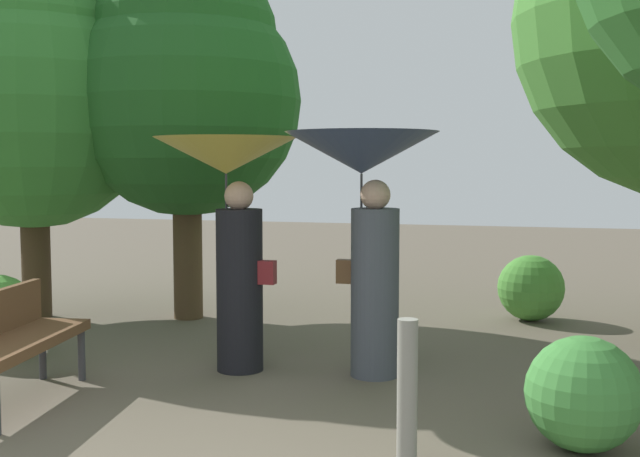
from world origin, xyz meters
TOP-DOWN VIEW (x-y plane):
  - person_left at (-0.66, 2.90)m, footprint 1.23×1.23m
  - person_right at (0.50, 3.03)m, footprint 1.29×1.29m
  - park_bench at (-1.87, 1.53)m, footprint 0.71×1.56m
  - tree_near_left at (-3.74, 4.48)m, footprint 2.84×2.84m
  - tree_far_back at (-2.02, 4.92)m, footprint 2.64×2.64m
  - bush_path_left at (2.18, 1.66)m, footprint 0.72×0.72m
  - bush_path_right at (1.82, 5.83)m, footprint 0.75×0.75m
  - path_marker_post at (1.18, 1.06)m, footprint 0.12×0.12m

SIDE VIEW (x-z plane):
  - bush_path_left at x=2.18m, z-range 0.00..0.72m
  - bush_path_right at x=1.82m, z-range 0.00..0.75m
  - path_marker_post at x=1.18m, z-range 0.00..0.89m
  - park_bench at x=-1.87m, z-range 0.10..0.93m
  - person_left at x=-0.66m, z-range 0.48..2.49m
  - person_right at x=0.50m, z-range 0.51..2.57m
  - tree_near_left at x=-3.74m, z-range 0.55..4.81m
  - tree_far_back at x=-2.02m, z-range 0.60..4.84m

